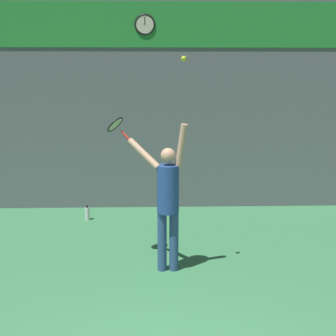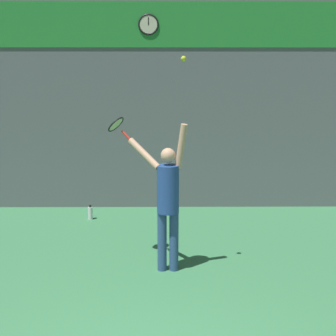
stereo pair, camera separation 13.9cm
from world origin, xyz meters
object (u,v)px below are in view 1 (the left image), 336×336
tennis_player (167,197)px  tennis_ball (184,59)px  tennis_racket (116,125)px  water_bottle (87,213)px  scoreboard_clock (145,24)px

tennis_player → tennis_ball: (0.21, -0.13, 1.88)m
tennis_racket → tennis_ball: size_ratio=5.56×
tennis_racket → tennis_ball: (0.93, -0.54, 0.92)m
tennis_racket → water_bottle: bearing=110.6°
scoreboard_clock → tennis_player: 4.16m
tennis_player → tennis_ball: size_ratio=30.26×
water_bottle → tennis_player: bearing=-58.4°
scoreboard_clock → water_bottle: scoreboard_clock is taller
tennis_racket → water_bottle: (-0.75, 1.98, -1.91)m
scoreboard_clock → tennis_player: scoreboard_clock is taller
tennis_racket → water_bottle: tennis_racket is taller
scoreboard_clock → tennis_ball: bearing=-80.6°
tennis_racket → water_bottle: size_ratio=1.35×
scoreboard_clock → water_bottle: 3.84m
scoreboard_clock → tennis_ball: size_ratio=5.84×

